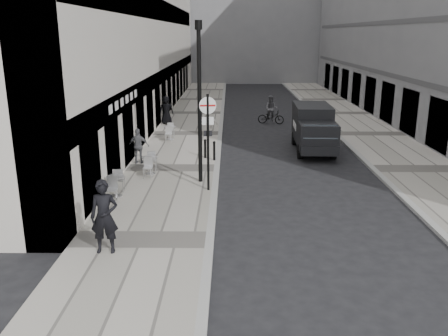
{
  "coord_description": "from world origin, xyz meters",
  "views": [
    {
      "loc": [
        0.57,
        -9.99,
        5.9
      ],
      "look_at": [
        0.38,
        5.82,
        1.4
      ],
      "focal_mm": 38.0,
      "sensor_mm": 36.0,
      "label": 1
    }
  ],
  "objects_px": {
    "lamppost": "(199,95)",
    "cyclist": "(271,113)",
    "walking_man": "(104,217)",
    "panel_van": "(313,126)",
    "sign_post": "(208,130)"
  },
  "relations": [
    {
      "from": "lamppost",
      "to": "cyclist",
      "type": "xyz_separation_m",
      "value": [
        3.96,
        13.4,
        -2.86
      ]
    },
    {
      "from": "lamppost",
      "to": "cyclist",
      "type": "distance_m",
      "value": 14.26
    },
    {
      "from": "walking_man",
      "to": "cyclist",
      "type": "relative_size",
      "value": 1.08
    },
    {
      "from": "panel_van",
      "to": "walking_man",
      "type": "bearing_deg",
      "value": -119.86
    },
    {
      "from": "cyclist",
      "to": "panel_van",
      "type": "bearing_deg",
      "value": -65.43
    },
    {
      "from": "walking_man",
      "to": "sign_post",
      "type": "bearing_deg",
      "value": 61.2
    },
    {
      "from": "panel_van",
      "to": "cyclist",
      "type": "xyz_separation_m",
      "value": [
        -1.52,
        7.63,
        -0.56
      ]
    },
    {
      "from": "walking_man",
      "to": "sign_post",
      "type": "xyz_separation_m",
      "value": [
        2.57,
        5.39,
        1.32
      ]
    },
    {
      "from": "lamppost",
      "to": "walking_man",
      "type": "bearing_deg",
      "value": -108.78
    },
    {
      "from": "walking_man",
      "to": "sign_post",
      "type": "relative_size",
      "value": 0.56
    },
    {
      "from": "sign_post",
      "to": "lamppost",
      "type": "bearing_deg",
      "value": 102.44
    },
    {
      "from": "sign_post",
      "to": "panel_van",
      "type": "bearing_deg",
      "value": 46.99
    },
    {
      "from": "lamppost",
      "to": "panel_van",
      "type": "distance_m",
      "value": 8.28
    },
    {
      "from": "cyclist",
      "to": "sign_post",
      "type": "bearing_deg",
      "value": -90.67
    },
    {
      "from": "walking_man",
      "to": "lamppost",
      "type": "relative_size",
      "value": 0.33
    }
  ]
}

